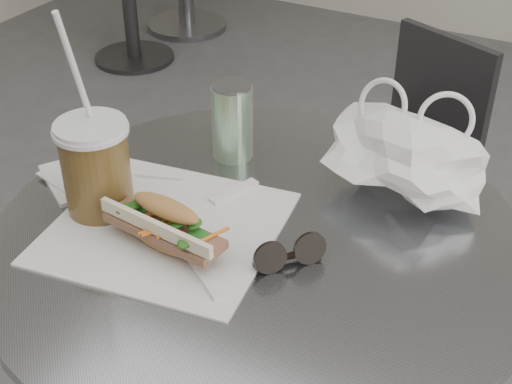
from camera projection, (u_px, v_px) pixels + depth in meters
The scene contains 9 objects.
cafe_table at pixel (258, 365), 1.16m from camera, with size 0.76×0.76×0.74m.
chair_far at pixel (394, 188), 1.86m from camera, with size 0.39×0.41×0.70m.
sandwich_paper at pixel (166, 227), 1.01m from camera, with size 0.31×0.29×0.00m, color white.
banh_mi at pixel (165, 226), 0.95m from camera, with size 0.23×0.11×0.07m.
iced_coffee at pixel (96, 166), 1.01m from camera, with size 0.11×0.11×0.31m.
sunglasses at pixel (289, 254), 0.93m from camera, with size 0.08×0.09×0.05m.
plastic_bag at pixel (404, 156), 1.06m from camera, with size 0.24×0.18×0.12m, color white, non-canonical shape.
napkin_stack at pixel (88, 175), 1.12m from camera, with size 0.17×0.17×0.01m.
drink_can at pixel (232, 121), 1.14m from camera, with size 0.07×0.07×0.13m.
Camera 1 is at (0.38, -0.51, 1.35)m, focal length 50.00 mm.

